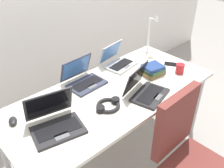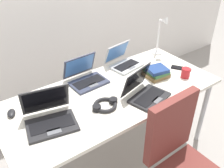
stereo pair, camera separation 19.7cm
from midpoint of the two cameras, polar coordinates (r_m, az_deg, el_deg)
name	(u,v)px [view 1 (the left image)]	position (r m, az deg, el deg)	size (l,w,h in m)	color
ground_plane	(112,154)	(2.52, -2.33, -15.88)	(12.00, 12.00, 0.00)	gray
desk	(112,98)	(2.05, -2.76, -3.29)	(1.80, 0.80, 0.74)	silver
desk_lamp	(152,34)	(2.60, 6.84, 11.18)	(0.12, 0.18, 0.40)	white
laptop_by_keyboard	(118,61)	(2.38, -1.04, 5.16)	(0.32, 0.31, 0.21)	#B7BABC
laptop_back_left	(55,122)	(1.73, -16.06, -8.46)	(0.39, 0.36, 0.24)	#232326
laptop_center	(84,79)	(2.13, -9.17, 1.06)	(0.31, 0.29, 0.22)	#33384C
laptop_near_lamp	(146,90)	(1.97, 4.85, -1.44)	(0.37, 0.34, 0.23)	#232326
computer_mouse	(13,121)	(1.89, -24.57, -7.81)	(0.06, 0.10, 0.03)	black
cell_phone	(172,64)	(2.45, 11.23, 4.40)	(0.06, 0.14, 0.01)	black
headphones	(108,105)	(1.86, -3.93, -4.96)	(0.21, 0.18, 0.04)	black
book_stack	(153,70)	(2.24, 6.97, 3.12)	(0.20, 0.18, 0.09)	brown
coffee_mug	(180,69)	(2.31, 12.96, 3.39)	(0.11, 0.08, 0.09)	#B21E23
office_chair	(189,167)	(1.97, 14.30, -18.10)	(0.52, 0.54, 0.97)	black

